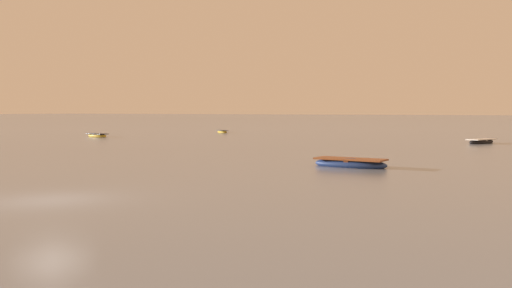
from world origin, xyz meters
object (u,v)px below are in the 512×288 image
object	(u,v)px
rowboat_moored_1	(350,164)
rowboat_moored_2	(481,142)
rowboat_moored_4	(222,132)
rowboat_moored_5	(97,136)

from	to	relation	value
rowboat_moored_1	rowboat_moored_2	bearing A→B (deg)	86.46
rowboat_moored_4	rowboat_moored_5	bearing A→B (deg)	112.29
rowboat_moored_1	rowboat_moored_2	size ratio (longest dim) A/B	1.10
rowboat_moored_2	rowboat_moored_5	size ratio (longest dim) A/B	1.05
rowboat_moored_1	rowboat_moored_5	world-z (taller)	rowboat_moored_1
rowboat_moored_4	rowboat_moored_5	distance (m)	20.47
rowboat_moored_5	rowboat_moored_2	bearing A→B (deg)	-153.68
rowboat_moored_1	rowboat_moored_4	distance (m)	53.88
rowboat_moored_4	rowboat_moored_2	bearing A→B (deg)	-154.03
rowboat_moored_2	rowboat_moored_4	xyz separation A→B (m)	(-38.12, 12.05, -0.03)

